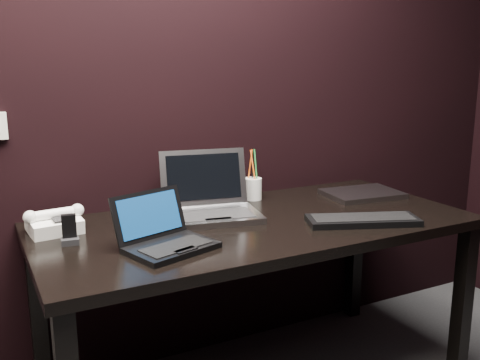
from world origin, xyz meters
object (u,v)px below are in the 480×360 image
ext_keyboard (363,220)px  mobile_phone (69,233)px  silver_laptop (210,205)px  desk_phone (54,222)px  netbook (165,238)px  closed_laptop (362,194)px  pen_cup (253,188)px  desk (256,239)px

ext_keyboard → mobile_phone: size_ratio=4.44×
silver_laptop → desk_phone: bearing=173.6°
desk_phone → netbook: bearing=-48.5°
closed_laptop → pen_cup: size_ratio=1.58×
silver_laptop → closed_laptop: (0.76, -0.03, -0.04)m
netbook → silver_laptop: (0.29, 0.28, 0.01)m
closed_laptop → pen_cup: pen_cup is taller
desk_phone → pen_cup: size_ratio=0.96×
ext_keyboard → desk_phone: size_ratio=2.05×
netbook → desk_phone: size_ratio=1.54×
ext_keyboard → mobile_phone: 1.09m
ext_keyboard → desk_phone: desk_phone is taller
desk → mobile_phone: bearing=175.4°
desk → netbook: size_ratio=5.00×
desk → ext_keyboard: ext_keyboard is taller
mobile_phone → closed_laptop: bearing=2.4°
netbook → silver_laptop: 0.40m
netbook → ext_keyboard: (0.77, -0.09, -0.02)m
desk_phone → desk: bearing=-15.6°
netbook → ext_keyboard: 0.78m
mobile_phone → pen_cup: (0.85, 0.24, 0.02)m
desk → desk_phone: desk_phone is taller
netbook → pen_cup: pen_cup is taller
desk → desk_phone: size_ratio=7.71×
desk_phone → ext_keyboard: bearing=-21.7°
ext_keyboard → pen_cup: 0.56m
ext_keyboard → desk_phone: bearing=158.3°
ext_keyboard → pen_cup: (-0.20, 0.52, 0.04)m
ext_keyboard → netbook: bearing=173.6°
ext_keyboard → closed_laptop: (0.28, 0.34, -0.00)m
closed_laptop → mobile_phone: mobile_phone is taller
desk → silver_laptop: bearing=134.7°
ext_keyboard → closed_laptop: ext_keyboard is taller
silver_laptop → ext_keyboard: size_ratio=0.93×
ext_keyboard → mobile_phone: (-1.05, 0.28, 0.02)m
netbook → desk_phone: bearing=131.5°
silver_laptop → pen_cup: (0.28, 0.16, 0.01)m
mobile_phone → netbook: bearing=-35.2°
desk → ext_keyboard: (0.35, -0.22, 0.09)m
netbook → ext_keyboard: netbook is taller
silver_laptop → netbook: bearing=-136.5°
ext_keyboard → pen_cup: size_ratio=1.97×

